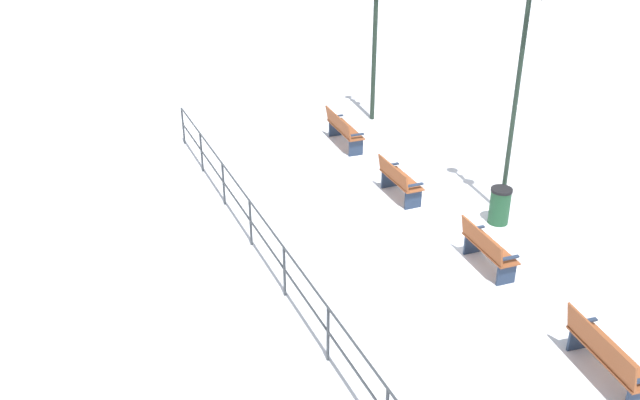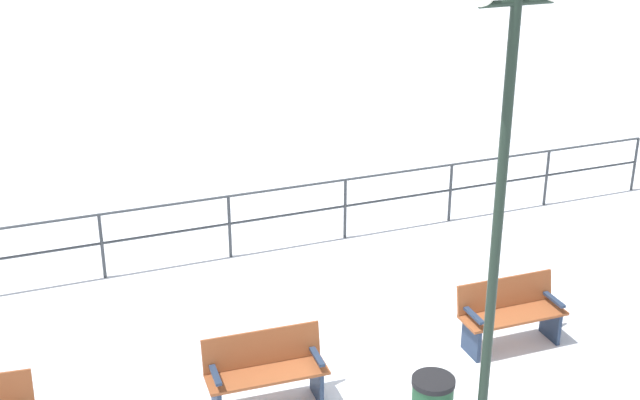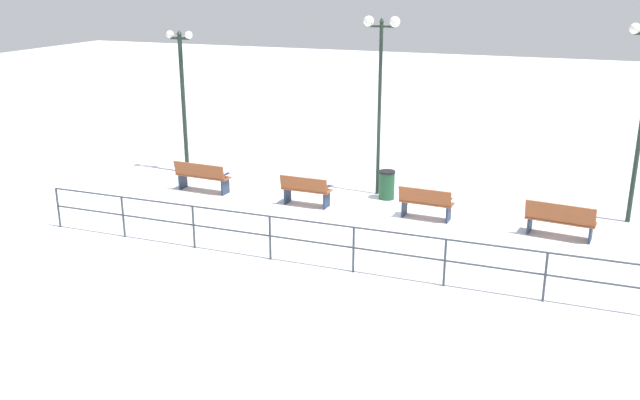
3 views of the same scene
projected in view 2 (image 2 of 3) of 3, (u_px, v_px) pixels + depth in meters
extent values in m
plane|color=white|center=(396.00, 374.00, 10.53)|extent=(80.00, 80.00, 0.00)
cube|color=brown|center=(267.00, 374.00, 9.75)|extent=(0.51, 1.41, 0.04)
cube|color=brown|center=(262.00, 347.00, 9.86)|extent=(0.18, 1.39, 0.41)
cube|color=#23334C|center=(217.00, 400.00, 9.66)|extent=(0.39, 0.07, 0.45)
cube|color=#23334C|center=(317.00, 381.00, 10.01)|extent=(0.39, 0.07, 0.45)
cube|color=#23334C|center=(215.00, 375.00, 9.51)|extent=(0.39, 0.09, 0.04)
cube|color=#23334C|center=(317.00, 357.00, 9.86)|extent=(0.39, 0.09, 0.04)
cube|color=brown|center=(513.00, 315.00, 10.95)|extent=(0.49, 1.38, 0.04)
cube|color=brown|center=(505.00, 292.00, 11.07)|extent=(0.13, 1.38, 0.39)
cube|color=#23334C|center=(471.00, 339.00, 10.85)|extent=(0.41, 0.06, 0.46)
cube|color=#23334C|center=(551.00, 323.00, 11.23)|extent=(0.41, 0.06, 0.46)
cube|color=#23334C|center=(474.00, 316.00, 10.70)|extent=(0.41, 0.08, 0.04)
cube|color=#23334C|center=(554.00, 300.00, 11.08)|extent=(0.41, 0.08, 0.04)
cylinder|color=#1E2D23|center=(496.00, 248.00, 8.21)|extent=(0.10, 0.10, 4.87)
cylinder|color=#1E2D23|center=(517.00, 2.00, 7.33)|extent=(0.06, 0.73, 0.06)
cylinder|color=#383D42|center=(102.00, 246.00, 12.71)|extent=(0.05, 0.05, 1.02)
cylinder|color=#383D42|center=(230.00, 227.00, 13.37)|extent=(0.05, 0.05, 1.02)
cylinder|color=#383D42|center=(345.00, 209.00, 14.03)|extent=(0.05, 0.05, 1.02)
cylinder|color=#383D42|center=(450.00, 193.00, 14.69)|extent=(0.05, 0.05, 1.02)
cylinder|color=#383D42|center=(546.00, 178.00, 15.35)|extent=(0.05, 0.05, 1.02)
cylinder|color=#383D42|center=(635.00, 164.00, 16.01)|extent=(0.05, 0.05, 1.02)
cylinder|color=#383D42|center=(288.00, 188.00, 13.51)|extent=(0.04, 13.66, 0.04)
cylinder|color=#383D42|center=(289.00, 215.00, 13.68)|extent=(0.04, 13.66, 0.04)
cylinder|color=black|center=(433.00, 381.00, 9.01)|extent=(0.46, 0.46, 0.06)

